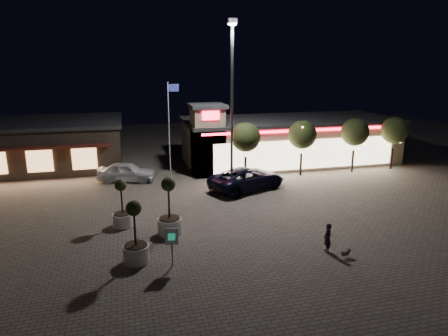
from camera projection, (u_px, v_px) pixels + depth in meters
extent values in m
plane|color=#685F54|center=(234.00, 238.00, 22.18)|extent=(90.00, 90.00, 0.00)
cube|color=tan|center=(289.00, 141.00, 39.04)|extent=(20.00, 8.00, 4.00)
cube|color=#262628|center=(290.00, 120.00, 38.50)|extent=(20.40, 8.40, 0.30)
cube|color=#FBE4BC|center=(307.00, 154.00, 35.34)|extent=(17.00, 0.12, 2.60)
cube|color=#FF142F|center=(308.00, 130.00, 34.77)|extent=(19.00, 0.10, 0.18)
cube|color=tan|center=(208.00, 142.00, 34.23)|extent=(2.60, 2.60, 5.80)
cube|color=#262628|center=(207.00, 106.00, 33.45)|extent=(3.00, 3.00, 0.30)
cube|color=#FF142F|center=(211.00, 116.00, 32.35)|extent=(1.40, 0.10, 0.70)
cube|color=#382D23|center=(32.00, 145.00, 37.13)|extent=(16.00, 10.00, 4.00)
cube|color=#262628|center=(29.00, 123.00, 36.59)|extent=(16.40, 10.40, 0.30)
cube|color=#591E19|center=(17.00, 149.00, 31.86)|extent=(14.40, 0.80, 0.15)
cube|color=#FFB872|center=(40.00, 161.00, 32.85)|extent=(2.00, 0.12, 1.80)
cube|color=#FFB872|center=(85.00, 159.00, 33.68)|extent=(2.00, 0.12, 1.80)
cylinder|color=gray|center=(232.00, 112.00, 28.64)|extent=(0.20, 0.20, 12.00)
cube|color=gray|center=(232.00, 21.00, 27.06)|extent=(0.60, 0.40, 0.35)
cube|color=white|center=(232.00, 24.00, 27.11)|extent=(0.45, 0.30, 0.08)
cylinder|color=white|center=(169.00, 131.00, 32.89)|extent=(0.10, 0.10, 8.00)
cube|color=navy|center=(173.00, 88.00, 32.11)|extent=(0.90, 0.04, 0.60)
cylinder|color=#332319|center=(245.00, 168.00, 33.20)|extent=(0.20, 0.20, 1.92)
sphere|color=#2D3819|center=(246.00, 137.00, 32.54)|extent=(2.42, 2.42, 2.42)
cylinder|color=#332319|center=(301.00, 164.00, 34.38)|extent=(0.20, 0.20, 1.92)
sphere|color=#2D3819|center=(302.00, 135.00, 33.72)|extent=(2.42, 2.42, 2.42)
cylinder|color=#332319|center=(353.00, 161.00, 35.56)|extent=(0.20, 0.20, 1.92)
sphere|color=#2D3819|center=(355.00, 132.00, 34.90)|extent=(2.42, 2.42, 2.42)
cylinder|color=#332319|center=(392.00, 159.00, 36.50)|extent=(0.20, 0.20, 1.92)
sphere|color=#2D3819|center=(395.00, 130.00, 35.84)|extent=(2.42, 2.42, 2.42)
imported|color=black|center=(247.00, 179.00, 30.56)|extent=(6.76, 4.96, 1.71)
imported|color=silver|center=(127.00, 172.00, 32.68)|extent=(4.98, 3.02, 1.59)
imported|color=black|center=(328.00, 238.00, 20.32)|extent=(0.42, 0.60, 1.54)
cube|color=#59514C|center=(345.00, 253.00, 19.84)|extent=(0.45, 0.30, 0.22)
sphere|color=#59514C|center=(349.00, 250.00, 19.95)|extent=(0.20, 0.20, 0.20)
cylinder|color=silver|center=(123.00, 220.00, 23.66)|extent=(1.19, 1.19, 0.79)
cylinder|color=black|center=(123.00, 213.00, 23.56)|extent=(1.03, 1.03, 0.06)
cylinder|color=#332319|center=(122.00, 199.00, 23.32)|extent=(0.10, 0.10, 1.78)
sphere|color=#2D3819|center=(121.00, 185.00, 23.11)|extent=(0.69, 0.69, 0.69)
cylinder|color=silver|center=(136.00, 254.00, 19.41)|extent=(1.28, 1.28, 0.85)
cylinder|color=black|center=(136.00, 245.00, 19.30)|extent=(1.11, 1.11, 0.06)
cylinder|color=#332319|center=(135.00, 226.00, 19.05)|extent=(0.11, 0.11, 1.92)
sphere|color=#2D3819|center=(134.00, 208.00, 18.82)|extent=(0.75, 0.75, 0.75)
cylinder|color=silver|center=(170.00, 226.00, 22.62)|extent=(1.36, 1.36, 0.91)
cylinder|color=black|center=(169.00, 218.00, 22.50)|extent=(1.18, 1.18, 0.07)
cylinder|color=#332319|center=(169.00, 201.00, 22.24)|extent=(0.11, 0.11, 2.04)
sphere|color=#2D3819|center=(168.00, 184.00, 21.99)|extent=(0.79, 0.79, 0.79)
cylinder|color=gray|center=(172.00, 255.00, 18.98)|extent=(0.08, 0.08, 1.17)
cube|color=white|center=(172.00, 237.00, 18.75)|extent=(0.64, 0.14, 0.83)
cube|color=#1BA569|center=(172.00, 237.00, 18.71)|extent=(0.34, 0.07, 0.34)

